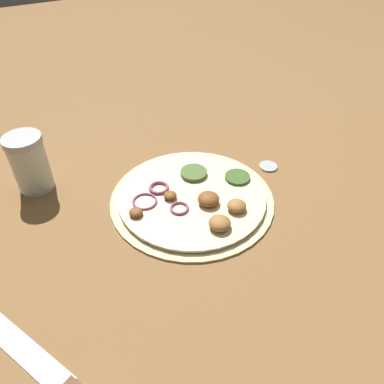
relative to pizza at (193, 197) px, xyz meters
The scene contains 4 objects.
ground_plane 0.01m from the pizza, 16.79° to the left, with size 3.00×3.00×0.00m, color brown.
pizza is the anchor object (origin of this frame).
spice_jar 0.29m from the pizza, 53.59° to the left, with size 0.07×0.07×0.11m.
loose_cap 0.18m from the pizza, 85.32° to the right, with size 0.04×0.04×0.01m.
Camera 1 is at (-0.44, 0.24, 0.44)m, focal length 35.00 mm.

